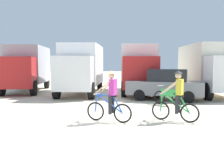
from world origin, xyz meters
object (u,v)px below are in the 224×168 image
Objects in this scene: box_truck_avon_van at (82,66)px; bicycle_spare at (168,97)px; box_truck_white_box at (139,66)px; cyclist_orange_shirt at (110,98)px; box_truck_cream_rv at (209,67)px; sedan_parked at (166,85)px; cyclist_cowboy_hat at (177,98)px; box_truck_grey_hauler at (27,66)px.

bicycle_spare is (5.24, -4.62, -1.48)m from box_truck_avon_van.
bicycle_spare is (1.31, -5.82, -1.48)m from box_truck_white_box.
box_truck_avon_van reaches higher than cyclist_orange_shirt.
box_truck_white_box is 5.10× the size of bicycle_spare.
box_truck_cream_rv is 5.93m from bicycle_spare.
box_truck_avon_van is at bearing 138.59° from bicycle_spare.
sedan_parked is (-3.16, -2.84, -0.99)m from box_truck_cream_rv.
box_truck_cream_rv reaches higher than cyclist_orange_shirt.
cyclist_orange_shirt is (-2.68, -5.77, -0.04)m from sedan_parked.
box_truck_avon_van is 7.14m from bicycle_spare.
cyclist_cowboy_hat is (-0.33, -5.52, -0.04)m from sedan_parked.
box_truck_cream_rv is at bearing 55.28° from bicycle_spare.
sedan_parked is at bearing -22.25° from box_truck_grey_hauler.
box_truck_avon_van is 4.11m from box_truck_white_box.
box_truck_grey_hauler is 3.86× the size of cyclist_orange_shirt.
box_truck_white_box is 3.73× the size of cyclist_orange_shirt.
box_truck_avon_van is at bearing -163.00° from box_truck_white_box.
bicycle_spare is (9.56, -5.84, -1.48)m from box_truck_grey_hauler.
bicycle_spare is (-3.27, -4.72, -1.48)m from box_truck_cream_rv.
bicycle_spare is (2.57, 3.89, -0.45)m from cyclist_orange_shirt.
box_truck_avon_van is at bearing 121.33° from cyclist_cowboy_hat.
box_truck_cream_rv is at bearing 55.86° from cyclist_orange_shirt.
box_truck_grey_hauler is 1.57× the size of sedan_parked.
box_truck_grey_hauler is 1.04× the size of box_truck_white_box.
box_truck_cream_rv reaches higher than bicycle_spare.
cyclist_orange_shirt is 1.37× the size of bicycle_spare.
box_truck_avon_van is 6.09m from sedan_parked.
box_truck_grey_hauler reaches higher than bicycle_spare.
sedan_parked reaches higher than bicycle_spare.
box_truck_white_box reaches higher than sedan_parked.
cyclist_cowboy_hat is at bearing -58.67° from box_truck_avon_van.
box_truck_grey_hauler is 4.49m from box_truck_avon_van.
box_truck_grey_hauler and box_truck_cream_rv have the same top height.
sedan_parked is 2.47× the size of cyclist_cowboy_hat.
cyclist_cowboy_hat is at bearing -93.41° from sedan_parked.
box_truck_avon_van is at bearing 152.91° from sedan_parked.
cyclist_orange_shirt is 4.68m from bicycle_spare.
box_truck_grey_hauler is 1.02× the size of box_truck_cream_rv.
box_truck_grey_hauler is at bearing 175.03° from box_truck_cream_rv.
box_truck_grey_hauler is at bearing 157.75° from sedan_parked.
sedan_parked is at bearing -70.14° from box_truck_white_box.
box_truck_white_box is 0.98× the size of box_truck_cream_rv.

